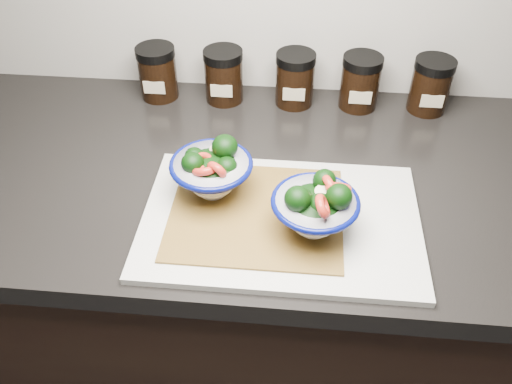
# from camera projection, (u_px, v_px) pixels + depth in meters

# --- Properties ---
(cabinet) EXTENTS (3.43, 0.58, 0.86)m
(cabinet) POSITION_uv_depth(u_px,v_px,m) (242.00, 321.00, 1.30)
(cabinet) COLOR black
(cabinet) RESTS_ON ground
(countertop) EXTENTS (3.50, 0.60, 0.04)m
(countertop) POSITION_uv_depth(u_px,v_px,m) (238.00, 178.00, 1.00)
(countertop) COLOR black
(countertop) RESTS_ON cabinet
(cutting_board) EXTENTS (0.45, 0.30, 0.01)m
(cutting_board) POSITION_uv_depth(u_px,v_px,m) (281.00, 220.00, 0.88)
(cutting_board) COLOR silver
(cutting_board) RESTS_ON countertop
(bamboo_mat) EXTENTS (0.28, 0.24, 0.00)m
(bamboo_mat) POSITION_uv_depth(u_px,v_px,m) (256.00, 213.00, 0.88)
(bamboo_mat) COLOR olive
(bamboo_mat) RESTS_ON cutting_board
(bowl_left) EXTENTS (0.14, 0.14, 0.10)m
(bowl_left) POSITION_uv_depth(u_px,v_px,m) (212.00, 171.00, 0.89)
(bowl_left) COLOR white
(bowl_left) RESTS_ON bamboo_mat
(bowl_right) EXTENTS (0.14, 0.14, 0.10)m
(bowl_right) POSITION_uv_depth(u_px,v_px,m) (315.00, 208.00, 0.82)
(bowl_right) COLOR white
(bowl_right) RESTS_ON bamboo_mat
(spice_jar_a) EXTENTS (0.08, 0.08, 0.11)m
(spice_jar_a) POSITION_uv_depth(u_px,v_px,m) (158.00, 72.00, 1.14)
(spice_jar_a) COLOR black
(spice_jar_a) RESTS_ON countertop
(spice_jar_b) EXTENTS (0.08, 0.08, 0.11)m
(spice_jar_b) POSITION_uv_depth(u_px,v_px,m) (224.00, 75.00, 1.13)
(spice_jar_b) COLOR black
(spice_jar_b) RESTS_ON countertop
(spice_jar_c) EXTENTS (0.08, 0.08, 0.11)m
(spice_jar_c) POSITION_uv_depth(u_px,v_px,m) (295.00, 79.00, 1.12)
(spice_jar_c) COLOR black
(spice_jar_c) RESTS_ON countertop
(spice_jar_d) EXTENTS (0.08, 0.08, 0.11)m
(spice_jar_d) POSITION_uv_depth(u_px,v_px,m) (360.00, 82.00, 1.11)
(spice_jar_d) COLOR black
(spice_jar_d) RESTS_ON countertop
(spice_jar_e) EXTENTS (0.08, 0.08, 0.11)m
(spice_jar_e) POSITION_uv_depth(u_px,v_px,m) (431.00, 85.00, 1.10)
(spice_jar_e) COLOR black
(spice_jar_e) RESTS_ON countertop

